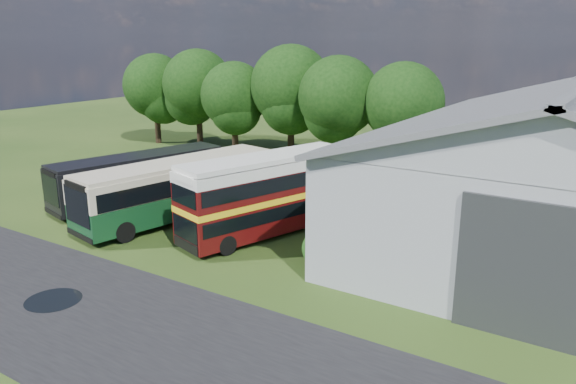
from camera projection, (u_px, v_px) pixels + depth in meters
The scene contains 15 objects.
ground at pixel (137, 282), 24.01m from camera, with size 120.00×120.00×0.00m, color #213A12.
asphalt_road at pixel (132, 332), 20.01m from camera, with size 60.00×8.00×0.02m, color black.
puddle at pixel (53, 301), 22.36m from camera, with size 2.20×2.20×0.01m, color black.
tree_far_left at pixel (155, 86), 53.96m from camera, with size 6.12×6.12×8.64m.
tree_left_a at pixel (198, 85), 51.67m from camera, with size 6.46×6.46×9.12m.
tree_left_b at pixel (234, 95), 48.42m from camera, with size 5.78×5.78×8.16m.
tree_mid at pixel (291, 86), 46.61m from camera, with size 6.80×6.80×9.60m.
tree_right_a at pixel (338, 96), 43.32m from camera, with size 6.26×6.26×8.83m.
tree_right_b at pixel (403, 103), 41.42m from camera, with size 5.98×5.98×8.45m.
shrub_front at pixel (320, 264), 25.94m from camera, with size 1.70×1.70×1.70m, color #194714.
shrub_mid at pixel (340, 251), 27.56m from camera, with size 1.60×1.60×1.60m, color #194714.
shrub_back at pixel (358, 239), 29.18m from camera, with size 1.80×1.80×1.80m, color #194714.
bus_green_single at pixel (179, 188), 32.05m from camera, with size 5.17×12.56×3.38m.
bus_maroon_double at pixel (267, 196), 29.36m from camera, with size 5.34×10.20×4.26m.
bus_dark_single at pixel (140, 177), 35.19m from camera, with size 5.24×11.44×3.07m.
Camera 1 is at (17.42, -15.05, 10.17)m, focal length 35.00 mm.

